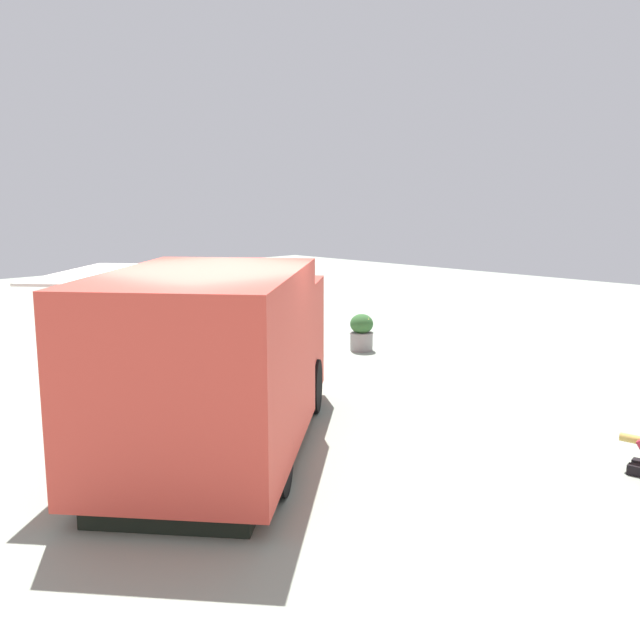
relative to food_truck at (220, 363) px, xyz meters
The scene contains 4 objects.
ground_plane 1.09m from the food_truck, 43.23° to the right, with size 40.00×40.00×0.00m, color #939E8C.
food_truck is the anchor object (origin of this frame).
planter_flowering_near 5.97m from the food_truck, 114.73° to the left, with size 0.47×0.47×0.74m.
plaza_bench 6.35m from the food_truck, 134.94° to the left, with size 0.71×1.52×0.49m.
Camera 1 is at (6.56, -4.91, 3.08)m, focal length 39.72 mm.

